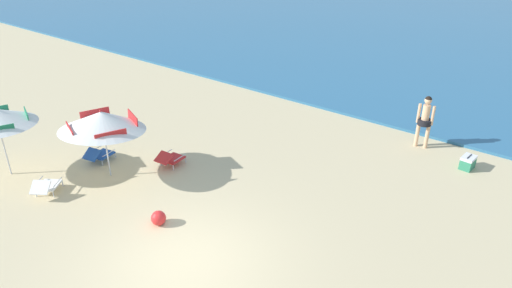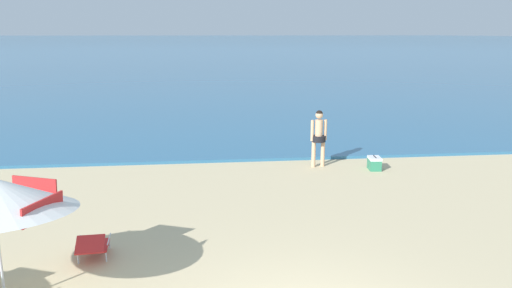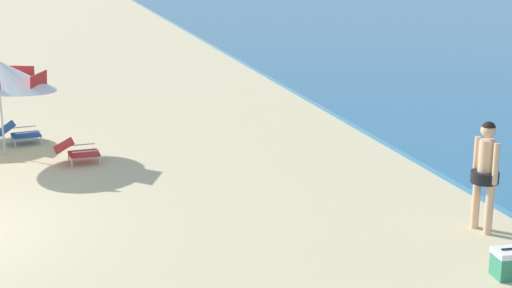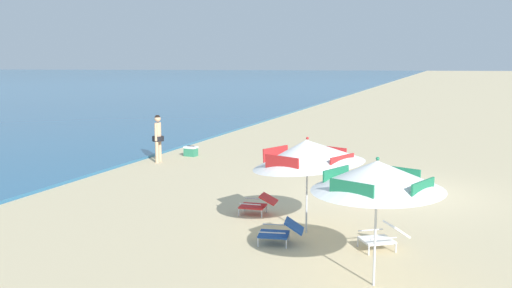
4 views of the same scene
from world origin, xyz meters
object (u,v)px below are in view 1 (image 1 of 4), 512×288
(cooler_box, at_px, (468,162))
(beach_ball, at_px, (158,218))
(lounge_chair_facing_sea, at_px, (170,158))
(beach_umbrella_striped_main, at_px, (102,121))
(lounge_chair_beside_umbrella, at_px, (46,186))
(person_standing_near_shore, at_px, (425,118))
(lounge_chair_under_umbrella, at_px, (99,154))

(cooler_box, xyz_separation_m, beach_ball, (-5.39, -7.55, -0.01))
(lounge_chair_facing_sea, xyz_separation_m, beach_ball, (1.90, -2.23, -0.08))
(beach_ball, bearing_deg, beach_umbrella_striped_main, 165.01)
(lounge_chair_beside_umbrella, bearing_deg, person_standing_near_shore, 51.23)
(lounge_chair_beside_umbrella, distance_m, person_standing_near_shore, 11.59)
(person_standing_near_shore, bearing_deg, lounge_chair_beside_umbrella, -128.77)
(person_standing_near_shore, relative_size, beach_ball, 4.72)
(person_standing_near_shore, height_order, cooler_box, person_standing_near_shore)
(lounge_chair_beside_umbrella, height_order, person_standing_near_shore, person_standing_near_shore)
(lounge_chair_under_umbrella, height_order, lounge_chair_beside_umbrella, lounge_chair_beside_umbrella)
(beach_umbrella_striped_main, relative_size, person_standing_near_shore, 1.65)
(lounge_chair_facing_sea, bearing_deg, lounge_chair_under_umbrella, -149.64)
(beach_ball, bearing_deg, cooler_box, 54.50)
(lounge_chair_under_umbrella, height_order, cooler_box, lounge_chair_under_umbrella)
(lounge_chair_beside_umbrella, bearing_deg, beach_ball, 14.69)
(lounge_chair_beside_umbrella, xyz_separation_m, lounge_chair_facing_sea, (1.59, 3.14, 0.01))
(lounge_chair_under_umbrella, bearing_deg, beach_ball, -15.82)
(beach_ball, bearing_deg, person_standing_near_shore, 65.14)
(lounge_chair_under_umbrella, xyz_separation_m, beach_ball, (3.85, -1.09, -0.08))
(lounge_chair_facing_sea, relative_size, beach_ball, 2.44)
(lounge_chair_under_umbrella, xyz_separation_m, cooler_box, (9.23, 6.46, -0.07))
(beach_umbrella_striped_main, bearing_deg, lounge_chair_under_umbrella, 161.59)
(lounge_chair_facing_sea, xyz_separation_m, person_standing_near_shore, (5.66, 5.87, 0.76))
(cooler_box, bearing_deg, lounge_chair_beside_umbrella, -136.36)
(beach_umbrella_striped_main, distance_m, person_standing_near_shore, 9.94)
(beach_umbrella_striped_main, bearing_deg, person_standing_near_shore, 47.61)
(beach_umbrella_striped_main, distance_m, beach_ball, 3.42)
(lounge_chair_under_umbrella, relative_size, lounge_chair_facing_sea, 1.05)
(beach_umbrella_striped_main, bearing_deg, beach_ball, -14.99)
(beach_umbrella_striped_main, xyz_separation_m, lounge_chair_beside_umbrella, (-0.56, -1.70, -1.50))
(cooler_box, bearing_deg, lounge_chair_facing_sea, -143.86)
(lounge_chair_facing_sea, height_order, beach_ball, lounge_chair_facing_sea)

